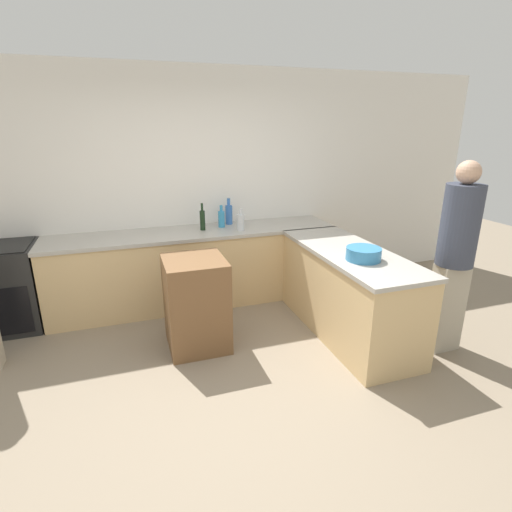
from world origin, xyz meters
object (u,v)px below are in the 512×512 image
Objects in this scene: water_bottle_blue at (229,214)px; dish_soap_bottle at (221,218)px; mixing_bowl at (363,254)px; person_at_peninsula at (455,252)px; vinegar_bottle_clear at (241,222)px; wine_bottle_dark at (202,220)px; range_oven at (2,288)px; island_table at (196,303)px.

dish_soap_bottle is (-0.12, -0.12, -0.02)m from water_bottle_blue.
mixing_bowl is 1.84m from dish_soap_bottle.
person_at_peninsula is (0.76, -0.29, 0.03)m from mixing_bowl.
wine_bottle_dark is at bearing 159.55° from vinegar_bottle_clear.
range_oven is at bearing 176.75° from vinegar_bottle_clear.
range_oven is 0.51× the size of person_at_peninsula.
island_table is 2.81× the size of wine_bottle_dark.
dish_soap_bottle is (-0.17, 0.22, 0.00)m from vinegar_bottle_clear.
water_bottle_blue is at bearing 98.29° from vinegar_bottle_clear.
water_bottle_blue reaches higher than island_table.
island_table is 3.35× the size of dish_soap_bottle.
dish_soap_bottle is at bearing 120.13° from mixing_bowl.
person_at_peninsula reaches higher than range_oven.
island_table is at bearing -28.75° from range_oven.
range_oven is 2.20m from wine_bottle_dark.
vinegar_bottle_clear is 0.98× the size of dish_soap_bottle.
dish_soap_bottle is (0.53, 1.08, 0.55)m from island_table.
range_oven is 3.66m from mixing_bowl.
vinegar_bottle_clear is at bearing -20.45° from wine_bottle_dark.
island_table is 1.20m from wine_bottle_dark.
person_at_peninsula is at bearing -48.24° from dish_soap_bottle.
range_oven is 2.56m from water_bottle_blue.
mixing_bowl is at bearing -64.89° from water_bottle_blue.
dish_soap_bottle reaches higher than vinegar_bottle_clear.
island_table is at bearing -129.21° from vinegar_bottle_clear.
wine_bottle_dark is 0.99× the size of water_bottle_blue.
person_at_peninsula is at bearing -47.76° from vinegar_bottle_clear.
vinegar_bottle_clear is at bearing -3.25° from range_oven.
mixing_bowl is at bearing -61.26° from vinegar_bottle_clear.
island_table is at bearing -118.58° from water_bottle_blue.
dish_soap_bottle is (-0.92, 1.59, 0.05)m from mixing_bowl.
mixing_bowl is 0.81m from person_at_peninsula.
wine_bottle_dark reaches higher than island_table.
water_bottle_blue is 0.17m from dish_soap_bottle.
range_oven is at bearing 151.25° from island_table.
water_bottle_blue is 1.21× the size of dish_soap_bottle.
dish_soap_bottle is 2.53m from person_at_peninsula.
vinegar_bottle_clear is (0.05, -0.34, -0.02)m from water_bottle_blue.
vinegar_bottle_clear is at bearing 132.24° from person_at_peninsula.
water_bottle_blue is 2.54m from person_at_peninsula.
vinegar_bottle_clear is at bearing 50.79° from island_table.
mixing_bowl is at bearing -19.29° from island_table.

